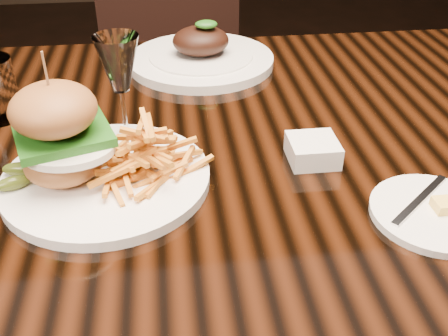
{
  "coord_description": "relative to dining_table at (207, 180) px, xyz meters",
  "views": [
    {
      "loc": [
        -0.06,
        -0.7,
        1.16
      ],
      "look_at": [
        0.01,
        -0.17,
        0.81
      ],
      "focal_mm": 42.0,
      "sensor_mm": 36.0,
      "label": 1
    }
  ],
  "objects": [
    {
      "name": "far_dish",
      "position": [
        0.02,
        0.3,
        0.09
      ],
      "size": [
        0.29,
        0.29,
        0.09
      ],
      "rotation": [
        0.0,
        0.0,
        0.36
      ],
      "color": "white",
      "rests_on": "dining_table"
    },
    {
      "name": "side_saucer",
      "position": [
        0.26,
        -0.22,
        0.08
      ],
      "size": [
        0.16,
        0.16,
        0.02
      ],
      "rotation": [
        0.0,
        0.0,
        0.18
      ],
      "color": "white",
      "rests_on": "dining_table"
    },
    {
      "name": "chair_far",
      "position": [
        -0.02,
        0.89,
        -0.13
      ],
      "size": [
        0.5,
        0.51,
        0.95
      ],
      "rotation": [
        0.0,
        0.0,
        0.1
      ],
      "color": "black",
      "rests_on": "ground"
    },
    {
      "name": "ramekin",
      "position": [
        0.15,
        -0.08,
        0.09
      ],
      "size": [
        0.09,
        0.09,
        0.03
      ],
      "primitive_type": "cube",
      "rotation": [
        0.0,
        0.0,
        0.38
      ],
      "color": "white",
      "rests_on": "dining_table"
    },
    {
      "name": "wine_glass",
      "position": [
        -0.12,
        -0.01,
        0.2
      ],
      "size": [
        0.06,
        0.06,
        0.17
      ],
      "color": "white",
      "rests_on": "dining_table"
    },
    {
      "name": "dining_table",
      "position": [
        0.0,
        0.0,
        0.0
      ],
      "size": [
        1.6,
        0.9,
        0.75
      ],
      "color": "black",
      "rests_on": "ground"
    },
    {
      "name": "burger_plate",
      "position": [
        -0.15,
        -0.1,
        0.13
      ],
      "size": [
        0.28,
        0.28,
        0.19
      ],
      "rotation": [
        0.0,
        0.0,
        0.1
      ],
      "color": "white",
      "rests_on": "dining_table"
    }
  ]
}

